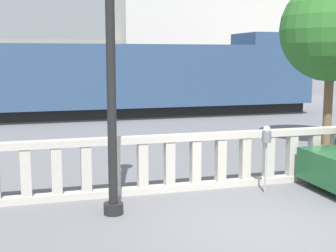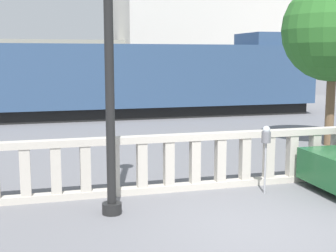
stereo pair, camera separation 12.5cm
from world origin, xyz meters
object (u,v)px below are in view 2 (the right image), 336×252
Objects in this scene: tree_left at (334,30)px; train_far at (99,67)px; parking_meter at (266,139)px; train_near at (48,80)px; lamppost at (109,36)px.

train_far is at bearing 102.97° from tree_left.
parking_meter is 0.06× the size of train_far.
train_near is 12.34m from train_far.
lamppost is 3.93× the size of parking_meter.
train_far is (2.94, 25.08, -1.13)m from lamppost.
train_near is 1.03× the size of train_far.
parking_meter is 0.27× the size of tree_left.
train_far is 4.72× the size of tree_left.
train_near reaches higher than parking_meter.
lamppost is 13.43m from train_near.
train_far is 20.98m from tree_left.
train_far reaches higher than train_near.
lamppost is at bearing -148.43° from tree_left.
train_far is (3.74, 11.75, 0.28)m from train_near.
lamppost is 25.28m from train_far.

